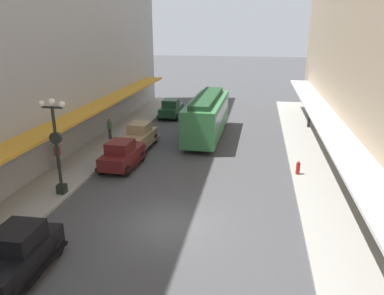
{
  "coord_description": "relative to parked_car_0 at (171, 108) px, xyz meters",
  "views": [
    {
      "loc": [
        3.66,
        -14.72,
        8.73
      ],
      "look_at": [
        0.0,
        6.0,
        1.8
      ],
      "focal_mm": 34.65,
      "sensor_mm": 36.0,
      "label": 1
    }
  ],
  "objects": [
    {
      "name": "lamp_post_with_clock",
      "position": [
        -1.75,
        -18.57,
        2.04
      ],
      "size": [
        1.42,
        0.44,
        5.16
      ],
      "color": "black",
      "rests_on": "sidewalk_left"
    },
    {
      "name": "streetcar",
      "position": [
        4.42,
        -6.26,
        0.96
      ],
      "size": [
        2.65,
        9.64,
        3.46
      ],
      "color": "#33723F",
      "rests_on": "ground"
    },
    {
      "name": "fire_hydrant",
      "position": [
        11.0,
        -13.58,
        -0.38
      ],
      "size": [
        0.24,
        0.24,
        0.82
      ],
      "color": "#B21E19",
      "rests_on": "sidewalk_right"
    },
    {
      "name": "parked_car_2",
      "position": [
        -0.22,
        -9.78,
        0.0
      ],
      "size": [
        2.31,
        4.32,
        1.84
      ],
      "color": "#997F5B",
      "rests_on": "ground"
    },
    {
      "name": "pedestrian_0",
      "position": [
        -3.78,
        -15.2,
        0.07
      ],
      "size": [
        0.36,
        0.28,
        1.67
      ],
      "color": "#4C4238",
      "rests_on": "sidewalk_left"
    },
    {
      "name": "pedestrian_1",
      "position": [
        -3.03,
        -8.54,
        0.05
      ],
      "size": [
        0.36,
        0.24,
        1.64
      ],
      "color": "#2D2D33",
      "rests_on": "sidewalk_left"
    },
    {
      "name": "parked_car_1",
      "position": [
        0.0,
        -14.02,
        0.0
      ],
      "size": [
        2.3,
        4.32,
        1.84
      ],
      "color": "#591919",
      "rests_on": "ground"
    },
    {
      "name": "parked_car_0",
      "position": [
        0.0,
        0.0,
        0.0
      ],
      "size": [
        2.19,
        4.28,
        1.84
      ],
      "color": "#193D23",
      "rests_on": "ground"
    },
    {
      "name": "parked_car_3",
      "position": [
        0.09,
        -25.09,
        0.0
      ],
      "size": [
        2.23,
        4.29,
        1.84
      ],
      "color": "black",
      "rests_on": "ground"
    },
    {
      "name": "sidewalk_left",
      "position": [
        -2.85,
        -20.55,
        -0.87
      ],
      "size": [
        3.0,
        60.0,
        0.15
      ],
      "primitive_type": "cube",
      "color": "#99968E",
      "rests_on": "ground"
    },
    {
      "name": "ground_plane",
      "position": [
        4.65,
        -20.55,
        -0.94
      ],
      "size": [
        200.0,
        200.0,
        0.0
      ],
      "primitive_type": "plane",
      "color": "#424244"
    },
    {
      "name": "pedestrian_2",
      "position": [
        12.97,
        -2.07,
        0.05
      ],
      "size": [
        0.36,
        0.24,
        1.64
      ],
      "color": "#2D2D33",
      "rests_on": "sidewalk_right"
    },
    {
      "name": "sidewalk_right",
      "position": [
        12.15,
        -20.55,
        -0.87
      ],
      "size": [
        3.0,
        60.0,
        0.15
      ],
      "primitive_type": "cube",
      "color": "#99968E",
      "rests_on": "ground"
    }
  ]
}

